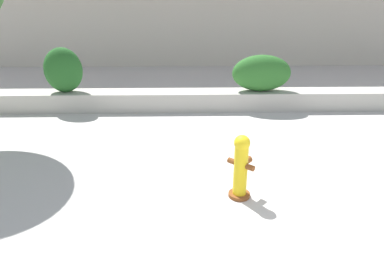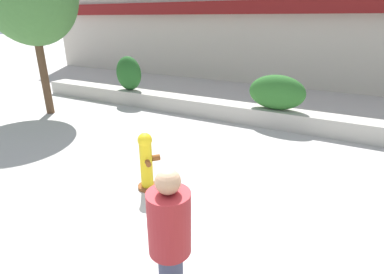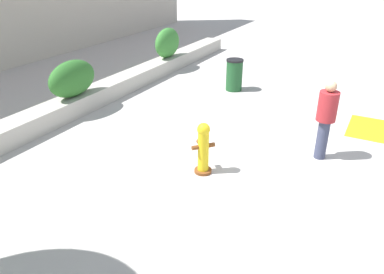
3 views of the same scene
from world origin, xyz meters
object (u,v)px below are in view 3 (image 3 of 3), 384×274
at_px(fire_hydrant, 203,148).
at_px(pedestrian, 326,116).
at_px(hedge_bush_1, 72,79).
at_px(hedge_bush_2, 167,43).
at_px(trash_bin, 234,75).

bearing_deg(fire_hydrant, pedestrian, -48.40).
relative_size(hedge_bush_1, hedge_bush_2, 1.11).
height_order(hedge_bush_2, trash_bin, hedge_bush_2).
bearing_deg(hedge_bush_1, hedge_bush_2, 0.00).
xyz_separation_m(hedge_bush_1, fire_hydrant, (-1.17, -4.53, -0.43)).
relative_size(fire_hydrant, trash_bin, 1.07).
distance_m(hedge_bush_1, pedestrian, 6.51).
height_order(hedge_bush_1, hedge_bush_2, hedge_bush_2).
distance_m(hedge_bush_1, hedge_bush_2, 4.86).
height_order(hedge_bush_1, pedestrian, pedestrian).
bearing_deg(hedge_bush_1, fire_hydrant, -104.50).
xyz_separation_m(hedge_bush_2, trash_bin, (-0.97, -3.10, -0.53)).
bearing_deg(fire_hydrant, hedge_bush_2, 36.90).
relative_size(hedge_bush_2, trash_bin, 1.40).
xyz_separation_m(fire_hydrant, trash_bin, (5.06, 1.43, -0.04)).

